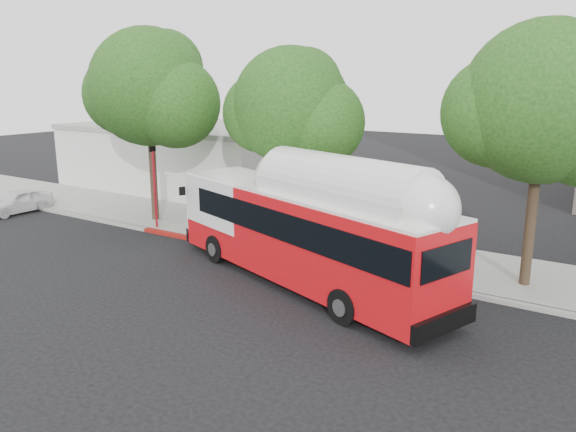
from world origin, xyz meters
name	(u,v)px	position (x,y,z in m)	size (l,w,h in m)	color
ground	(223,287)	(0.00, 0.00, 0.00)	(120.00, 120.00, 0.00)	black
sidewalk	(315,242)	(0.00, 6.50, 0.07)	(60.00, 5.00, 0.15)	gray
curb_strip	(283,257)	(0.00, 3.90, 0.07)	(60.00, 0.30, 0.15)	gray
red_curb_segment	(226,245)	(-3.00, 3.90, 0.08)	(10.00, 0.32, 0.16)	maroon
street_tree_left	(156,92)	(-8.53, 5.56, 6.60)	(6.67, 5.80, 9.74)	#2D2116
street_tree_mid	(299,111)	(-0.59, 6.06, 5.91)	(5.75, 5.00, 8.62)	#2D2116
street_tree_right	(557,109)	(9.44, 5.86, 6.26)	(6.21, 5.40, 9.18)	#2D2116
low_commercial_bldg	(193,155)	(-14.00, 14.00, 2.15)	(16.20, 10.20, 4.25)	silver
transit_bus	(304,235)	(2.23, 1.88, 1.83)	(13.24, 6.56, 3.91)	red
parked_car	(18,201)	(-16.84, 2.78, 0.65)	(3.81, 1.53, 1.30)	silver
signal_pole	(155,188)	(-7.71, 4.32, 2.11)	(0.12, 0.39, 4.10)	#A4111E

